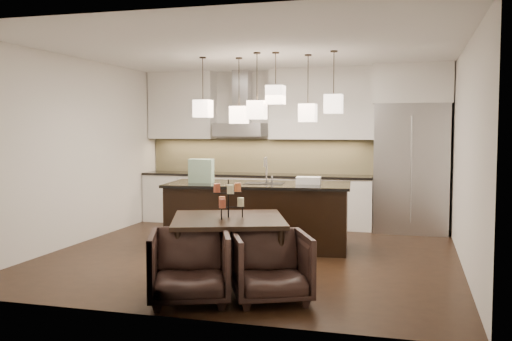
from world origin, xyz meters
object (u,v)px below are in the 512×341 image
(island_body, at_px, (258,217))
(armchair_left, at_px, (190,266))
(refrigerator, at_px, (411,168))
(armchair_right, at_px, (271,267))
(dining_table, at_px, (229,250))

(island_body, relative_size, armchair_left, 3.18)
(refrigerator, relative_size, armchair_right, 2.79)
(refrigerator, bearing_deg, island_body, -138.47)
(dining_table, relative_size, armchair_left, 1.53)
(armchair_left, xyz_separation_m, armchair_right, (0.77, 0.27, -0.02))
(armchair_right, bearing_deg, dining_table, 114.36)
(refrigerator, height_order, dining_table, refrigerator)
(dining_table, bearing_deg, armchair_right, -60.89)
(dining_table, bearing_deg, island_body, 75.67)
(island_body, bearing_deg, armchair_left, -94.73)
(armchair_right, bearing_deg, armchair_left, 175.25)
(island_body, distance_m, dining_table, 1.95)
(refrigerator, xyz_separation_m, armchair_right, (-1.33, -4.39, -0.72))
(island_body, relative_size, armchair_right, 3.33)
(armchair_left, bearing_deg, dining_table, 59.41)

